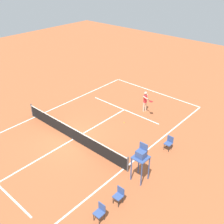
{
  "coord_description": "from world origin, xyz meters",
  "views": [
    {
      "loc": [
        -12.02,
        9.46,
        10.83
      ],
      "look_at": [
        -0.42,
        -3.62,
        0.8
      ],
      "focal_mm": 42.5,
      "sensor_mm": 36.0,
      "label": 1
    }
  ],
  "objects_px": {
    "tennis_ball": "(124,122)",
    "umpire_chair": "(141,157)",
    "courtside_chair_mid": "(169,142)",
    "courtside_chair_far": "(119,195)",
    "player_serving": "(145,100)",
    "courtside_chair_near": "(100,212)"
  },
  "relations": [
    {
      "from": "umpire_chair",
      "to": "courtside_chair_far",
      "type": "xyz_separation_m",
      "value": [
        -0.2,
        2.06,
        -1.07
      ]
    },
    {
      "from": "umpire_chair",
      "to": "courtside_chair_near",
      "type": "xyz_separation_m",
      "value": [
        -0.19,
        3.44,
        -1.07
      ]
    },
    {
      "from": "umpire_chair",
      "to": "courtside_chair_near",
      "type": "distance_m",
      "value": 3.61
    },
    {
      "from": "courtside_chair_mid",
      "to": "courtside_chair_far",
      "type": "height_order",
      "value": "same"
    },
    {
      "from": "tennis_ball",
      "to": "umpire_chair",
      "type": "xyz_separation_m",
      "value": [
        -4.48,
        4.09,
        1.57
      ]
    },
    {
      "from": "tennis_ball",
      "to": "courtside_chair_far",
      "type": "relative_size",
      "value": 0.07
    },
    {
      "from": "tennis_ball",
      "to": "courtside_chair_far",
      "type": "xyz_separation_m",
      "value": [
        -4.68,
        6.15,
        0.5
      ]
    },
    {
      "from": "tennis_ball",
      "to": "courtside_chair_far",
      "type": "bearing_deg",
      "value": 127.3
    },
    {
      "from": "player_serving",
      "to": "courtside_chair_far",
      "type": "height_order",
      "value": "player_serving"
    },
    {
      "from": "tennis_ball",
      "to": "courtside_chair_far",
      "type": "distance_m",
      "value": 7.75
    },
    {
      "from": "player_serving",
      "to": "umpire_chair",
      "type": "distance_m",
      "value": 7.88
    },
    {
      "from": "courtside_chair_near",
      "to": "tennis_ball",
      "type": "bearing_deg",
      "value": -58.14
    },
    {
      "from": "tennis_ball",
      "to": "umpire_chair",
      "type": "distance_m",
      "value": 6.27
    },
    {
      "from": "player_serving",
      "to": "courtside_chair_near",
      "type": "xyz_separation_m",
      "value": [
        -4.51,
        10.01,
        -0.53
      ]
    },
    {
      "from": "umpire_chair",
      "to": "courtside_chair_far",
      "type": "relative_size",
      "value": 2.54
    },
    {
      "from": "tennis_ball",
      "to": "umpire_chair",
      "type": "relative_size",
      "value": 0.03
    },
    {
      "from": "umpire_chair",
      "to": "courtside_chair_far",
      "type": "height_order",
      "value": "umpire_chair"
    },
    {
      "from": "player_serving",
      "to": "courtside_chair_near",
      "type": "distance_m",
      "value": 10.99
    },
    {
      "from": "player_serving",
      "to": "courtside_chair_mid",
      "type": "distance_m",
      "value": 5.14
    },
    {
      "from": "player_serving",
      "to": "courtside_chair_mid",
      "type": "bearing_deg",
      "value": 72.31
    },
    {
      "from": "courtside_chair_near",
      "to": "courtside_chair_far",
      "type": "height_order",
      "value": "same"
    },
    {
      "from": "courtside_chair_far",
      "to": "tennis_ball",
      "type": "bearing_deg",
      "value": -52.7
    }
  ]
}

